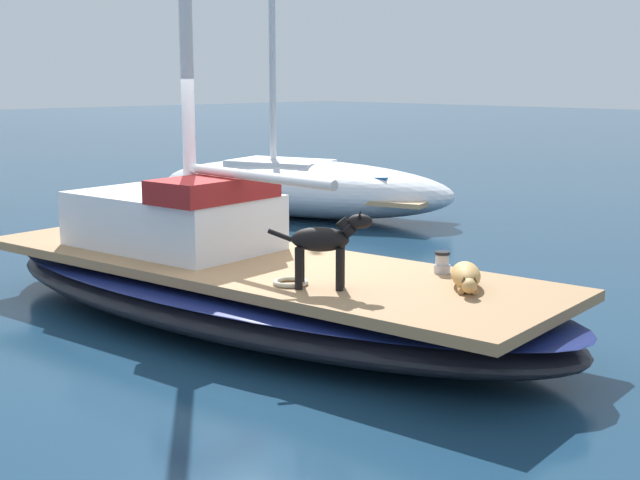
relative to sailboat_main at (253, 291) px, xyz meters
name	(u,v)px	position (x,y,z in m)	size (l,w,h in m)	color
ground_plane	(253,322)	(0.00, 0.00, -0.34)	(120.00, 120.00, 0.00)	navy
sailboat_main	(253,291)	(0.00, 0.00, 0.00)	(3.44, 7.50, 0.66)	black
cabin_house	(177,217)	(-0.16, 1.11, 0.67)	(1.68, 2.39, 0.84)	silver
dog_black	(325,242)	(-0.30, -1.38, 0.75)	(0.66, 0.78, 0.70)	black
dog_tan	(466,276)	(0.62, -2.24, 0.43)	(0.77, 0.69, 0.22)	tan
deck_winch	(442,263)	(0.95, -1.71, 0.42)	(0.16, 0.16, 0.21)	#B7B7BC
coiled_rope	(291,282)	(-0.43, -1.06, 0.35)	(0.32, 0.32, 0.04)	beige
moored_boat_starboard_side	(302,186)	(5.21, 4.87, 0.22)	(3.86, 6.25, 7.74)	white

